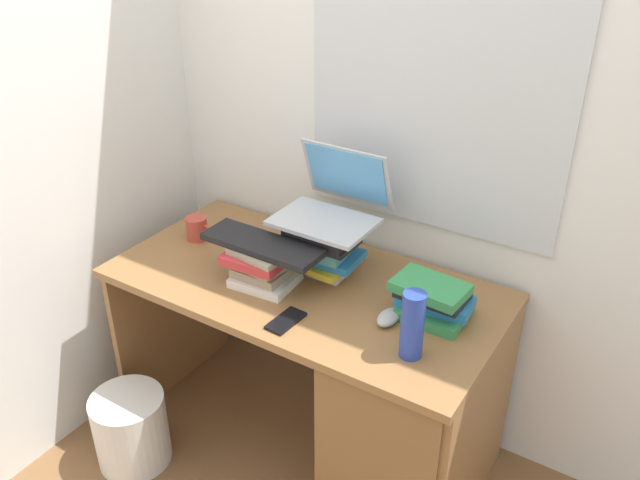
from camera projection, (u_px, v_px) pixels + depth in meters
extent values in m
plane|color=brown|center=(307.00, 437.00, 2.62)|extent=(6.00, 6.00, 0.00)
cube|color=white|center=(364.00, 91.00, 2.27)|extent=(6.00, 0.05, 2.60)
cube|color=silver|center=(433.00, 112.00, 2.13)|extent=(0.90, 0.01, 0.80)
cube|color=silver|center=(110.00, 81.00, 2.38)|extent=(0.05, 6.00, 2.60)
cube|color=olive|center=(305.00, 285.00, 2.27)|extent=(1.35, 0.68, 0.03)
cube|color=olive|center=(173.00, 312.00, 2.76)|extent=(0.02, 0.62, 0.70)
cube|color=olive|center=(477.00, 440.00, 2.14)|extent=(0.02, 0.62, 0.70)
cube|color=brown|center=(412.00, 421.00, 2.22)|extent=(0.41, 0.57, 0.66)
cube|color=white|center=(325.00, 267.00, 2.32)|extent=(0.16, 0.12, 0.04)
cube|color=yellow|center=(324.00, 261.00, 2.30)|extent=(0.21, 0.20, 0.02)
cube|color=#2672B2|center=(327.00, 255.00, 2.29)|extent=(0.24, 0.17, 0.03)
cube|color=teal|center=(322.00, 246.00, 2.27)|extent=(0.20, 0.17, 0.04)
cube|color=black|center=(324.00, 240.00, 2.25)|extent=(0.22, 0.15, 0.02)
cube|color=black|center=(322.00, 232.00, 2.24)|extent=(0.23, 0.16, 0.03)
cube|color=gray|center=(326.00, 226.00, 2.23)|extent=(0.21, 0.19, 0.02)
cube|color=white|center=(266.00, 279.00, 2.25)|extent=(0.22, 0.19, 0.03)
cube|color=gray|center=(262.00, 271.00, 2.24)|extent=(0.18, 0.14, 0.03)
cube|color=gray|center=(264.00, 262.00, 2.23)|extent=(0.18, 0.17, 0.03)
cube|color=#B22D33|center=(258.00, 257.00, 2.21)|extent=(0.21, 0.19, 0.03)
cube|color=gray|center=(262.00, 251.00, 2.19)|extent=(0.20, 0.17, 0.02)
cube|color=#338C4C|center=(434.00, 311.00, 2.09)|extent=(0.21, 0.19, 0.03)
cube|color=#2672B2|center=(435.00, 301.00, 2.07)|extent=(0.24, 0.14, 0.04)
cube|color=black|center=(433.00, 294.00, 2.05)|extent=(0.21, 0.14, 0.02)
cube|color=#338C4C|center=(430.00, 287.00, 2.03)|extent=(0.23, 0.16, 0.03)
cube|color=#B7BABF|center=(323.00, 222.00, 2.22)|extent=(0.33, 0.23, 0.01)
cube|color=#B7BABF|center=(347.00, 174.00, 2.28)|extent=(0.33, 0.08, 0.22)
cube|color=#59A5E5|center=(346.00, 174.00, 2.27)|extent=(0.30, 0.07, 0.19)
cube|color=black|center=(262.00, 244.00, 2.19)|extent=(0.42, 0.14, 0.02)
ellipsoid|color=#A5A8AD|center=(388.00, 317.00, 2.06)|extent=(0.06, 0.10, 0.04)
cylinder|color=#B23F33|center=(197.00, 228.00, 2.51)|extent=(0.08, 0.08, 0.09)
torus|color=#B23F33|center=(207.00, 231.00, 2.49)|extent=(0.05, 0.01, 0.05)
cylinder|color=#263FA5|center=(412.00, 325.00, 1.87)|extent=(0.07, 0.07, 0.21)
cube|color=black|center=(286.00, 321.00, 2.06)|extent=(0.07, 0.14, 0.01)
cylinder|color=silver|center=(131.00, 429.00, 2.46)|extent=(0.27, 0.27, 0.29)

